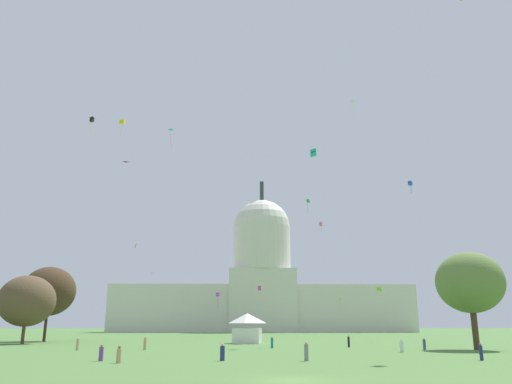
{
  "coord_description": "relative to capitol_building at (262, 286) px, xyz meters",
  "views": [
    {
      "loc": [
        -3.27,
        -32.85,
        3.37
      ],
      "look_at": [
        0.2,
        89.38,
        35.84
      ],
      "focal_mm": 34.95,
      "sensor_mm": 36.0,
      "label": 1
    }
  ],
  "objects": [
    {
      "name": "person_navy_deep_crowd",
      "position": [
        14.15,
        -169.9,
        -18.39
      ],
      "size": [
        0.37,
        0.37,
        1.6
      ],
      "rotation": [
        0.0,
        0.0,
        6.16
      ],
      "color": "navy",
      "rests_on": "ground_plane"
    },
    {
      "name": "kite_blue_mid",
      "position": [
        29.78,
        -110.18,
        15.56
      ],
      "size": [
        1.21,
        1.22,
        2.94
      ],
      "rotation": [
        0.0,
        0.0,
        2.47
      ],
      "color": "blue"
    },
    {
      "name": "person_black_back_right",
      "position": [
        7.29,
        -141.67,
        -18.31
      ],
      "size": [
        0.47,
        0.47,
        1.75
      ],
      "rotation": [
        0.0,
        0.0,
        2.29
      ],
      "color": "black",
      "rests_on": "ground_plane"
    },
    {
      "name": "person_teal_front_right",
      "position": [
        -4.4,
        -144.03,
        -18.39
      ],
      "size": [
        0.49,
        0.49,
        1.62
      ],
      "rotation": [
        0.0,
        0.0,
        5.23
      ],
      "color": "#1E757A",
      "rests_on": "ground_plane"
    },
    {
      "name": "kite_lime_low",
      "position": [
        25.21,
        -94.84,
        -7.45
      ],
      "size": [
        1.28,
        1.24,
        2.33
      ],
      "rotation": [
        0.0,
        0.0,
        5.11
      ],
      "color": "#8CD133"
    },
    {
      "name": "tree_east_near",
      "position": [
        22.88,
        -150.1,
        -10.18
      ],
      "size": [
        10.43,
        9.82,
        13.18
      ],
      "color": "#4C3823",
      "rests_on": "ground_plane"
    },
    {
      "name": "kite_red_mid",
      "position": [
        -41.14,
        -37.93,
        1.78
      ],
      "size": [
        0.22,
        0.8,
        0.81
      ],
      "rotation": [
        0.0,
        0.0,
        0.84
      ],
      "color": "red"
    },
    {
      "name": "kite_green_high",
      "position": [
        12.06,
        -65.95,
        21.79
      ],
      "size": [
        1.27,
        0.5,
        4.44
      ],
      "rotation": [
        0.0,
        0.0,
        2.51
      ],
      "color": "green"
    },
    {
      "name": "kite_violet_high",
      "position": [
        -42.85,
        -80.58,
        29.2
      ],
      "size": [
        1.67,
        1.15,
        0.37
      ],
      "rotation": [
        0.0,
        0.0,
        3.4
      ],
      "color": "purple"
    },
    {
      "name": "person_navy_edge_west",
      "position": [
        -10.65,
        -169.64,
        -18.42
      ],
      "size": [
        0.48,
        0.48,
        1.59
      ],
      "rotation": [
        0.0,
        0.0,
        4.78
      ],
      "color": "navy",
      "rests_on": "ground_plane"
    },
    {
      "name": "kite_turquoise_mid",
      "position": [
        3.71,
        -135.86,
        13.7
      ],
      "size": [
        1.23,
        1.16,
        1.39
      ],
      "rotation": [
        0.0,
        0.0,
        1.43
      ],
      "color": "teal"
    },
    {
      "name": "kite_gold_low",
      "position": [
        29.43,
        -22.16,
        -6.89
      ],
      "size": [
        0.45,
        0.78,
        3.58
      ],
      "rotation": [
        0.0,
        0.0,
        1.03
      ],
      "color": "gold"
    },
    {
      "name": "person_denim_near_tree_east",
      "position": [
        15.77,
        -150.04,
        -18.43
      ],
      "size": [
        0.48,
        0.48,
        1.57
      ],
      "rotation": [
        0.0,
        0.0,
        3.45
      ],
      "color": "#3D5684",
      "rests_on": "ground_plane"
    },
    {
      "name": "tree_west_mid",
      "position": [
        -47.13,
        -127.49,
        -11.77
      ],
      "size": [
        13.09,
        12.8,
        11.85
      ],
      "color": "brown",
      "rests_on": "ground_plane"
    },
    {
      "name": "kite_yellow_high",
      "position": [
        -30.52,
        -135.59,
        19.33
      ],
      "size": [
        0.92,
        0.99,
        3.12
      ],
      "rotation": [
        0.0,
        0.0,
        3.02
      ],
      "color": "yellow"
    },
    {
      "name": "ground_plane",
      "position": [
        -5.6,
        -186.47,
        -19.14
      ],
      "size": [
        800.0,
        800.0,
        0.0
      ],
      "primitive_type": "plane",
      "color": "#4C7538"
    },
    {
      "name": "kite_magenta_low",
      "position": [
        -3.96,
        -79.63,
        -6.16
      ],
      "size": [
        0.88,
        0.85,
        1.33
      ],
      "rotation": [
        0.0,
        0.0,
        4.85
      ],
      "color": "#D1339E"
    },
    {
      "name": "kite_orange_mid",
      "position": [
        -43.63,
        -56.64,
        8.94
      ],
      "size": [
        0.79,
        0.97,
        1.46
      ],
      "rotation": [
        0.0,
        0.0,
        1.33
      ],
      "color": "orange"
    },
    {
      "name": "person_white_front_center",
      "position": [
        10.93,
        -155.67,
        -18.43
      ],
      "size": [
        0.67,
        0.67,
        1.58
      ],
      "rotation": [
        0.0,
        0.0,
        4.08
      ],
      "color": "silver",
      "rests_on": "ground_plane"
    },
    {
      "name": "person_tan_edge_east",
      "position": [
        -19.76,
        -172.4,
        -18.47
      ],
      "size": [
        0.62,
        0.62,
        1.5
      ],
      "rotation": [
        0.0,
        0.0,
        4.08
      ],
      "color": "tan",
      "rests_on": "ground_plane"
    },
    {
      "name": "person_tan_back_center",
      "position": [
        -21.85,
        -148.86,
        -18.35
      ],
      "size": [
        0.47,
        0.47,
        1.72
      ],
      "rotation": [
        0.0,
        0.0,
        3.33
      ],
      "color": "tan",
      "rests_on": "ground_plane"
    },
    {
      "name": "tree_west_far",
      "position": [
        -48.26,
        -114.61,
        -9.28
      ],
      "size": [
        14.14,
        13.9,
        14.8
      ],
      "color": "#42301E",
      "rests_on": "ground_plane"
    },
    {
      "name": "event_tent",
      "position": [
        -7.78,
        -125.62,
        -16.52
      ],
      "size": [
        5.72,
        7.06,
        5.27
      ],
      "rotation": [
        0.0,
        0.0,
        -0.12
      ],
      "color": "white",
      "rests_on": "ground_plane"
    },
    {
      "name": "person_grey_near_tent",
      "position": [
        -2.7,
        -170.12,
        -18.32
      ],
      "size": [
        0.42,
        0.42,
        1.78
      ],
      "rotation": [
        0.0,
        0.0,
        1.63
      ],
      "color": "gray",
      "rests_on": "ground_plane"
    },
    {
      "name": "capitol_building",
      "position": [
        0.0,
        0.0,
        0.0
      ],
      "size": [
        127.63,
        25.14,
        66.48
      ],
      "color": "beige",
      "rests_on": "ground_plane"
    },
    {
      "name": "person_purple_lawn_far_left",
      "position": [
        -22.06,
        -169.69,
        -18.46
      ],
      "size": [
        0.59,
        0.59,
        1.51
      ],
      "rotation": [
        0.0,
        0.0,
        0.89
      ],
      "color": "#703D93",
      "rests_on": "ground_plane"
    },
    {
      "name": "person_tan_near_tree_west",
      "position": [
        -30.68,
        -149.42,
        -18.4
      ],
      "size": [
        0.37,
        0.37,
        1.61
      ],
      "rotation": [
        0.0,
        0.0,
        1.6
      ],
      "color": "tan",
      "rests_on": "ground_plane"
    },
    {
      "name": "kite_black_high",
      "position": [
        -38.63,
        -127.35,
        23.17
      ],
      "size": [
        0.85,
        0.78,
        3.66
      ],
      "rotation": [
        0.0,
        0.0,
        4.68
      ],
      "color": "black"
    },
    {
      "name": "kite_violet_low",
      "position": [
        -15.36,
        -79.91,
        -7.98
      ],
      "size": [
        1.22,
        1.21,
        4.11
      ],
      "rotation": [
        0.0,
        0.0,
        4.09
      ],
      "color": "purple"
    },
    {
      "name": "kite_cyan_high",
      "position": [
        -23.87,
        -122.16,
        22.93
      ],
      "size": [
        1.11,
        0.91,
        3.91
      ],
      "rotation": [
        0.0,
        0.0,
        0.16
      ],
      "color": "#33BCDB"
    },
    {
      "name": "kite_pink_high",
      "position": [
        21.17,
        -33.29,
        21.16
      ],
      "size": [
        1.35,
        1.42,
        3.57
      ],
      "rotation": [
        0.0,
        0.0,
        6.05
      ],
      "color": "pink"
    },
    {
      "name": "kite_white_high",
      "position": [
        13.26,
        -127.57,
        27.03
      ],
      "size": [
        0.52,
        0.94,
        3.97
      ],
      "rotation": [
        0.0,
        0.0,
        1.0
      ],
      "color": "white"
    }
  ]
}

